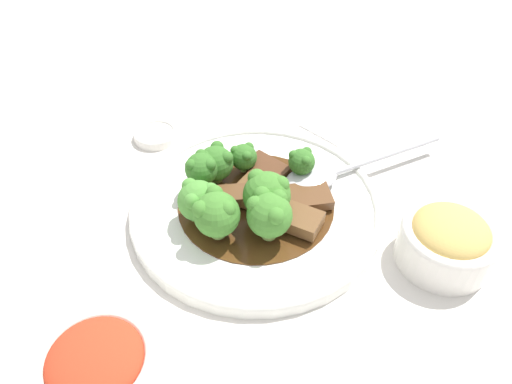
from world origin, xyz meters
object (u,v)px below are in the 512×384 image
(broccoli_floret_4, at_px, (217,161))
(broccoli_floret_7, at_px, (201,169))
(broccoli_floret_3, at_px, (302,161))
(main_plate, at_px, (256,207))
(beef_strip_0, at_px, (221,197))
(beef_strip_3, at_px, (296,221))
(beef_strip_2, at_px, (306,197))
(broccoli_floret_0, at_px, (269,214))
(broccoli_floret_1, at_px, (215,212))
(broccoli_floret_2, at_px, (267,194))
(side_bowl_appetizer, at_px, (447,240))
(beef_strip_1, at_px, (267,168))
(sauce_dish, at_px, (156,134))
(broccoli_floret_6, at_px, (244,157))
(serving_spoon, at_px, (323,175))
(side_bowl_kimchi, at_px, (98,367))
(broccoli_floret_5, at_px, (198,200))
(beef_strip_4, at_px, (253,189))

(broccoli_floret_4, distance_m, broccoli_floret_7, 0.03)
(broccoli_floret_7, bearing_deg, broccoli_floret_3, -41.42)
(main_plate, bearing_deg, beef_strip_0, 128.05)
(beef_strip_0, distance_m, beef_strip_3, 0.09)
(broccoli_floret_4, bearing_deg, beef_strip_2, -72.39)
(broccoli_floret_0, height_order, broccoli_floret_1, same)
(beef_strip_3, relative_size, broccoli_floret_3, 1.43)
(broccoli_floret_7, bearing_deg, broccoli_floret_2, -81.60)
(broccoli_floret_2, bearing_deg, broccoli_floret_3, 4.76)
(side_bowl_appetizer, bearing_deg, beef_strip_1, 95.21)
(main_plate, xyz_separation_m, beef_strip_0, (-0.03, 0.03, 0.02))
(main_plate, relative_size, beef_strip_2, 4.29)
(broccoli_floret_1, bearing_deg, sauce_dish, 64.74)
(beef_strip_0, bearing_deg, broccoli_floret_6, 14.24)
(beef_strip_0, relative_size, broccoli_floret_2, 1.13)
(serving_spoon, distance_m, side_bowl_kimchi, 0.33)
(broccoli_floret_5, bearing_deg, broccoli_floret_6, 8.11)
(beef_strip_2, distance_m, serving_spoon, 0.05)
(broccoli_floret_3, height_order, broccoli_floret_4, broccoli_floret_4)
(beef_strip_2, distance_m, beef_strip_4, 0.06)
(broccoli_floret_0, relative_size, broccoli_floret_5, 1.16)
(side_bowl_kimchi, bearing_deg, side_bowl_appetizer, -29.05)
(main_plate, bearing_deg, broccoli_floret_7, 109.63)
(beef_strip_1, relative_size, broccoli_floret_2, 0.97)
(broccoli_floret_6, distance_m, broccoli_floret_7, 0.06)
(serving_spoon, bearing_deg, beef_strip_4, 143.98)
(beef_strip_1, bearing_deg, broccoli_floret_7, 150.69)
(beef_strip_4, height_order, broccoli_floret_1, broccoli_floret_1)
(beef_strip_1, bearing_deg, sauce_dish, 97.02)
(beef_strip_1, height_order, beef_strip_3, beef_strip_3)
(main_plate, distance_m, sauce_dish, 0.20)
(beef_strip_0, relative_size, side_bowl_kimchi, 0.61)
(broccoli_floret_4, bearing_deg, sauce_dish, 80.10)
(broccoli_floret_2, distance_m, serving_spoon, 0.10)
(broccoli_floret_1, distance_m, side_bowl_kimchi, 0.19)
(beef_strip_0, height_order, broccoli_floret_7, broccoli_floret_7)
(beef_strip_0, bearing_deg, broccoli_floret_7, 85.44)
(beef_strip_1, height_order, broccoli_floret_5, broccoli_floret_5)
(broccoli_floret_6, bearing_deg, broccoli_floret_5, -171.89)
(broccoli_floret_6, bearing_deg, broccoli_floret_3, -63.02)
(broccoli_floret_4, relative_size, side_bowl_kimchi, 0.45)
(serving_spoon, xyz_separation_m, side_bowl_kimchi, (-0.33, 0.02, 0.00))
(broccoli_floret_3, xyz_separation_m, side_bowl_kimchi, (-0.32, -0.01, -0.02))
(broccoli_floret_3, relative_size, broccoli_floret_6, 1.11)
(broccoli_floret_3, height_order, sauce_dish, broccoli_floret_3)
(serving_spoon, bearing_deg, broccoli_floret_7, 135.50)
(beef_strip_0, bearing_deg, broccoli_floret_1, -144.97)
(main_plate, height_order, beef_strip_3, beef_strip_3)
(broccoli_floret_0, distance_m, broccoli_floret_3, 0.11)
(beef_strip_3, distance_m, side_bowl_appetizer, 0.16)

